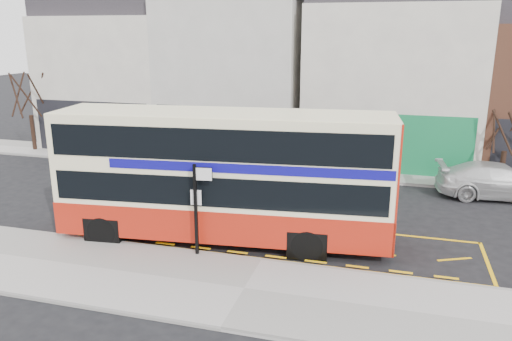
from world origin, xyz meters
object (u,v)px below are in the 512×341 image
(car_silver, at_px, (117,158))
(street_tree_right, at_px, (509,120))
(double_decker_bus, at_px, (225,175))
(street_tree_left, at_px, (27,83))
(car_white, at_px, (499,181))
(car_grey, at_px, (314,166))
(bus_stop_post, at_px, (198,201))

(car_silver, height_order, street_tree_right, street_tree_right)
(double_decker_bus, height_order, street_tree_left, street_tree_left)
(car_white, bearing_deg, car_silver, 85.90)
(car_grey, height_order, car_white, car_white)
(car_silver, relative_size, street_tree_right, 0.79)
(car_grey, xyz_separation_m, street_tree_right, (8.76, 1.35, 2.50))
(double_decker_bus, distance_m, street_tree_right, 14.17)
(bus_stop_post, distance_m, street_tree_right, 15.60)
(double_decker_bus, xyz_separation_m, bus_stop_post, (-0.35, -1.66, -0.44))
(street_tree_left, bearing_deg, bus_stop_post, -36.15)
(car_silver, bearing_deg, bus_stop_post, -146.68)
(car_grey, height_order, street_tree_left, street_tree_left)
(bus_stop_post, distance_m, car_silver, 12.29)
(car_grey, bearing_deg, street_tree_left, 95.54)
(car_white, bearing_deg, car_grey, 82.22)
(car_grey, xyz_separation_m, street_tree_left, (-17.55, 1.53, 3.45))
(bus_stop_post, relative_size, car_grey, 0.68)
(bus_stop_post, height_order, car_silver, bus_stop_post)
(double_decker_bus, bearing_deg, car_white, 31.02)
(car_white, bearing_deg, bus_stop_post, 126.34)
(car_white, height_order, street_tree_left, street_tree_left)
(bus_stop_post, distance_m, street_tree_left, 19.16)
(car_white, distance_m, street_tree_right, 3.05)
(bus_stop_post, xyz_separation_m, car_white, (10.54, 9.30, -1.20))
(bus_stop_post, distance_m, car_white, 14.10)
(double_decker_bus, bearing_deg, bus_stop_post, -107.80)
(street_tree_left, xyz_separation_m, street_tree_right, (26.30, -0.18, -0.94))
(street_tree_left, bearing_deg, double_decker_bus, -31.33)
(car_silver, xyz_separation_m, car_white, (18.83, 0.31, 0.13))
(car_grey, distance_m, street_tree_left, 17.95)
(double_decker_bus, height_order, street_tree_right, street_tree_right)
(street_tree_left, height_order, street_tree_right, street_tree_left)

